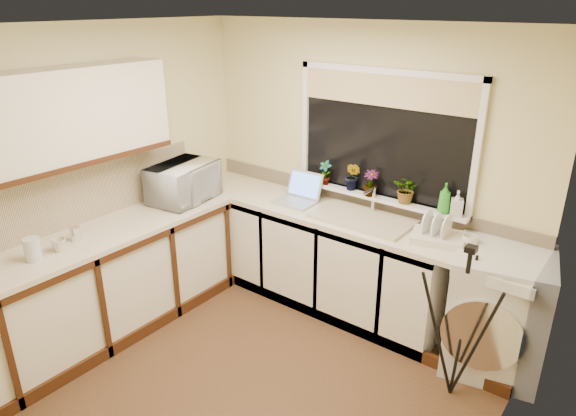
{
  "coord_description": "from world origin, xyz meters",
  "views": [
    {
      "loc": [
        2.09,
        -2.28,
        2.59
      ],
      "look_at": [
        -0.07,
        0.55,
        1.15
      ],
      "focal_mm": 32.16,
      "sensor_mm": 36.0,
      "label": 1
    }
  ],
  "objects_px": {
    "tripod": "(460,324)",
    "glass_jug": "(33,249)",
    "soap_bottle_clear": "(457,203)",
    "plant_a": "(325,173)",
    "laptop": "(299,194)",
    "washing_machine": "(497,312)",
    "kettle": "(184,195)",
    "plant_c": "(371,183)",
    "cup_left": "(59,245)",
    "microwave": "(183,182)",
    "plant_b": "(353,176)",
    "plant_d": "(407,190)",
    "cup_back": "(469,241)",
    "dish_rack": "(438,238)",
    "soap_bottle_green": "(445,198)",
    "steel_jar": "(75,234)"
  },
  "relations": [
    {
      "from": "glass_jug",
      "to": "plant_b",
      "type": "xyz_separation_m",
      "value": [
        1.24,
        2.23,
        0.19
      ]
    },
    {
      "from": "steel_jar",
      "to": "plant_d",
      "type": "relative_size",
      "value": 0.47
    },
    {
      "from": "glass_jug",
      "to": "dish_rack",
      "type": "bearing_deg",
      "value": 43.35
    },
    {
      "from": "plant_a",
      "to": "kettle",
      "type": "bearing_deg",
      "value": -136.44
    },
    {
      "from": "plant_a",
      "to": "soap_bottle_clear",
      "type": "distance_m",
      "value": 1.2
    },
    {
      "from": "washing_machine",
      "to": "laptop",
      "type": "bearing_deg",
      "value": 166.77
    },
    {
      "from": "kettle",
      "to": "microwave",
      "type": "distance_m",
      "value": 0.16
    },
    {
      "from": "laptop",
      "to": "plant_a",
      "type": "distance_m",
      "value": 0.3
    },
    {
      "from": "steel_jar",
      "to": "plant_c",
      "type": "distance_m",
      "value": 2.38
    },
    {
      "from": "tripod",
      "to": "glass_jug",
      "type": "xyz_separation_m",
      "value": [
        -2.51,
        -1.54,
        0.4
      ]
    },
    {
      "from": "dish_rack",
      "to": "plant_d",
      "type": "relative_size",
      "value": 1.65
    },
    {
      "from": "plant_b",
      "to": "cup_left",
      "type": "relative_size",
      "value": 2.42
    },
    {
      "from": "tripod",
      "to": "plant_d",
      "type": "xyz_separation_m",
      "value": [
        -0.77,
        0.69,
        0.59
      ]
    },
    {
      "from": "kettle",
      "to": "plant_d",
      "type": "xyz_separation_m",
      "value": [
        1.68,
        0.89,
        0.17
      ]
    },
    {
      "from": "laptop",
      "to": "steel_jar",
      "type": "height_order",
      "value": "laptop"
    },
    {
      "from": "glass_jug",
      "to": "plant_a",
      "type": "distance_m",
      "value": 2.41
    },
    {
      "from": "tripod",
      "to": "microwave",
      "type": "distance_m",
      "value": 2.6
    },
    {
      "from": "laptop",
      "to": "dish_rack",
      "type": "relative_size",
      "value": 0.93
    },
    {
      "from": "kettle",
      "to": "plant_d",
      "type": "distance_m",
      "value": 1.91
    },
    {
      "from": "plant_d",
      "to": "glass_jug",
      "type": "bearing_deg",
      "value": -128.05
    },
    {
      "from": "washing_machine",
      "to": "dish_rack",
      "type": "xyz_separation_m",
      "value": [
        -0.5,
        -0.02,
        0.46
      ]
    },
    {
      "from": "glass_jug",
      "to": "plant_d",
      "type": "relative_size",
      "value": 0.71
    },
    {
      "from": "washing_machine",
      "to": "glass_jug",
      "type": "relative_size",
      "value": 5.7
    },
    {
      "from": "washing_machine",
      "to": "dish_rack",
      "type": "bearing_deg",
      "value": 169.71
    },
    {
      "from": "kettle",
      "to": "plant_c",
      "type": "relative_size",
      "value": 0.9
    },
    {
      "from": "dish_rack",
      "to": "plant_a",
      "type": "distance_m",
      "value": 1.19
    },
    {
      "from": "microwave",
      "to": "plant_c",
      "type": "bearing_deg",
      "value": -71.81
    },
    {
      "from": "washing_machine",
      "to": "glass_jug",
      "type": "distance_m",
      "value": 3.35
    },
    {
      "from": "glass_jug",
      "to": "cup_back",
      "type": "xyz_separation_m",
      "value": [
        2.34,
        2.05,
        -0.04
      ]
    },
    {
      "from": "glass_jug",
      "to": "plant_b",
      "type": "bearing_deg",
      "value": 60.96
    },
    {
      "from": "soap_bottle_clear",
      "to": "plant_a",
      "type": "bearing_deg",
      "value": -179.38
    },
    {
      "from": "steel_jar",
      "to": "soap_bottle_clear",
      "type": "distance_m",
      "value": 2.9
    },
    {
      "from": "washing_machine",
      "to": "kettle",
      "type": "height_order",
      "value": "kettle"
    },
    {
      "from": "tripod",
      "to": "cup_left",
      "type": "height_order",
      "value": "tripod"
    },
    {
      "from": "laptop",
      "to": "washing_machine",
      "type": "bearing_deg",
      "value": -2.07
    },
    {
      "from": "laptop",
      "to": "cup_left",
      "type": "bearing_deg",
      "value": -114.11
    },
    {
      "from": "microwave",
      "to": "cup_back",
      "type": "relative_size",
      "value": 5.15
    },
    {
      "from": "microwave",
      "to": "cup_back",
      "type": "bearing_deg",
      "value": -84.85
    },
    {
      "from": "laptop",
      "to": "plant_b",
      "type": "relative_size",
      "value": 1.43
    },
    {
      "from": "tripod",
      "to": "plant_d",
      "type": "distance_m",
      "value": 1.19
    },
    {
      "from": "soap_bottle_green",
      "to": "microwave",
      "type": "bearing_deg",
      "value": -159.89
    },
    {
      "from": "cup_back",
      "to": "washing_machine",
      "type": "bearing_deg",
      "value": -6.42
    },
    {
      "from": "kettle",
      "to": "plant_c",
      "type": "height_order",
      "value": "plant_c"
    },
    {
      "from": "dish_rack",
      "to": "microwave",
      "type": "relative_size",
      "value": 0.63
    },
    {
      "from": "glass_jug",
      "to": "cup_back",
      "type": "distance_m",
      "value": 3.12
    },
    {
      "from": "glass_jug",
      "to": "microwave",
      "type": "bearing_deg",
      "value": 91.85
    },
    {
      "from": "microwave",
      "to": "plant_a",
      "type": "distance_m",
      "value": 1.28
    },
    {
      "from": "washing_machine",
      "to": "plant_a",
      "type": "xyz_separation_m",
      "value": [
        -1.65,
        0.18,
        0.69
      ]
    },
    {
      "from": "steel_jar",
      "to": "cup_left",
      "type": "distance_m",
      "value": 0.19
    },
    {
      "from": "plant_d",
      "to": "washing_machine",
      "type": "bearing_deg",
      "value": -13.19
    }
  ]
}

